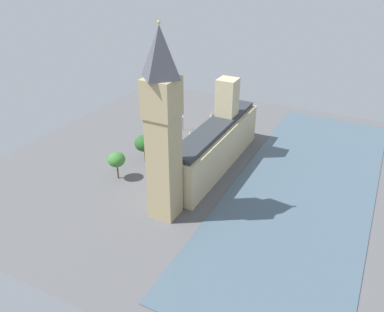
% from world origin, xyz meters
% --- Properties ---
extents(ground_plane, '(140.46, 140.46, 0.00)m').
position_xyz_m(ground_plane, '(0.00, 0.00, 0.00)').
color(ground_plane, '#565659').
extents(river_thames, '(42.63, 126.41, 0.25)m').
position_xyz_m(river_thames, '(-33.92, 0.00, 0.12)').
color(river_thames, '#475B6B').
rests_on(river_thames, ground).
extents(parliament_building, '(11.18, 55.18, 29.16)m').
position_xyz_m(parliament_building, '(-1.99, -1.18, 8.59)').
color(parliament_building, '#CCBA8E').
rests_on(parliament_building, ground).
extents(clock_tower, '(8.35, 8.35, 54.16)m').
position_xyz_m(clock_tower, '(-1.16, 32.04, 28.02)').
color(clock_tower, tan).
rests_on(clock_tower, ground).
extents(car_black_opposite_hall, '(2.10, 4.39, 1.74)m').
position_xyz_m(car_black_opposite_hall, '(14.10, -20.37, 0.89)').
color(car_black_opposite_hall, black).
rests_on(car_black_opposite_hall, ground).
extents(car_silver_by_river_gate, '(2.10, 4.28, 1.74)m').
position_xyz_m(car_silver_by_river_gate, '(12.49, -12.93, 0.89)').
color(car_silver_by_river_gate, '#B7B7BC').
rests_on(car_silver_by_river_gate, ground).
extents(double_decker_bus_under_trees, '(2.96, 10.58, 4.75)m').
position_xyz_m(double_decker_bus_under_trees, '(11.69, -4.17, 2.63)').
color(double_decker_bus_under_trees, red).
rests_on(double_decker_bus_under_trees, ground).
extents(car_white_midblock, '(2.09, 4.37, 1.74)m').
position_xyz_m(car_white_midblock, '(12.94, 5.72, 0.89)').
color(car_white_midblock, silver).
rests_on(car_white_midblock, ground).
extents(car_blue_kerbside, '(2.04, 4.49, 1.74)m').
position_xyz_m(car_blue_kerbside, '(11.09, 16.31, 0.89)').
color(car_blue_kerbside, navy).
rests_on(car_blue_kerbside, ground).
extents(pedestrian_leading, '(0.66, 0.69, 1.64)m').
position_xyz_m(pedestrian_leading, '(4.86, 8.06, 0.74)').
color(pedestrian_leading, navy).
rests_on(pedestrian_leading, ground).
extents(pedestrian_trailing, '(0.68, 0.67, 1.64)m').
position_xyz_m(pedestrian_trailing, '(5.06, -0.30, 0.74)').
color(pedestrian_trailing, maroon).
rests_on(pedestrian_trailing, ground).
extents(plane_tree_far_end, '(5.76, 5.76, 9.59)m').
position_xyz_m(plane_tree_far_end, '(23.25, 22.37, 7.10)').
color(plane_tree_far_end, brown).
rests_on(plane_tree_far_end, ground).
extents(plane_tree_near_tower, '(6.94, 6.94, 10.15)m').
position_xyz_m(plane_tree_near_tower, '(21.76, 8.10, 7.17)').
color(plane_tree_near_tower, brown).
rests_on(plane_tree_near_tower, ground).
extents(plane_tree_corner, '(5.85, 5.85, 9.64)m').
position_xyz_m(plane_tree_corner, '(21.21, -6.85, 7.12)').
color(plane_tree_corner, brown).
rests_on(plane_tree_corner, ground).
extents(street_lamp_slot_10, '(0.56, 0.56, 6.31)m').
position_xyz_m(street_lamp_slot_10, '(22.51, -22.20, 4.40)').
color(street_lamp_slot_10, black).
rests_on(street_lamp_slot_10, ground).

